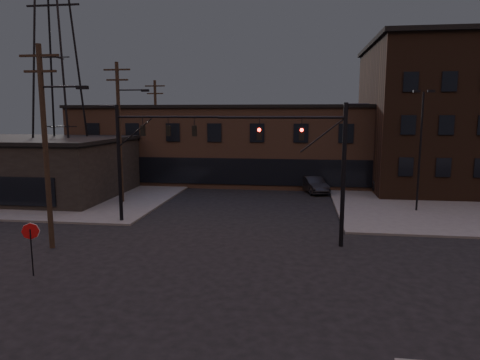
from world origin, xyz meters
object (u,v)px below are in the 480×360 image
stop_sign (31,237)px  traffic_signal_far (137,150)px  parked_car_lot_a (400,185)px  traffic_signal_near (323,159)px  parked_car_lot_b (391,183)px  car_crossing (314,185)px

stop_sign → traffic_signal_far: bearing=82.7°
stop_sign → parked_car_lot_a: bearing=47.1°
parked_car_lot_a → stop_sign: bearing=154.6°
traffic_signal_near → parked_car_lot_a: size_ratio=1.66×
traffic_signal_far → parked_car_lot_b: size_ratio=1.97×
parked_car_lot_a → traffic_signal_near: bearing=171.7°
traffic_signal_far → stop_sign: size_ratio=3.23×
traffic_signal_far → traffic_signal_near: bearing=-16.2°
parked_car_lot_b → traffic_signal_near: bearing=-176.1°
traffic_signal_far → car_crossing: bearing=47.4°
traffic_signal_far → parked_car_lot_b: (19.74, 15.54, -4.27)m
traffic_signal_far → car_crossing: traffic_signal_far is taller
traffic_signal_near → parked_car_lot_a: traffic_signal_near is taller
traffic_signal_far → car_crossing: 18.55m
traffic_signal_near → stop_sign: traffic_signal_near is taller
traffic_signal_near → stop_sign: bearing=-154.1°
stop_sign → parked_car_lot_b: (21.02, 25.52, -1.10)m
traffic_signal_far → parked_car_lot_a: traffic_signal_far is taller
traffic_signal_far → parked_car_lot_b: 25.48m
traffic_signal_near → car_crossing: size_ratio=1.72×
traffic_signal_near → parked_car_lot_b: size_ratio=1.97×
traffic_signal_near → parked_car_lot_b: (7.66, 19.04, -4.19)m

